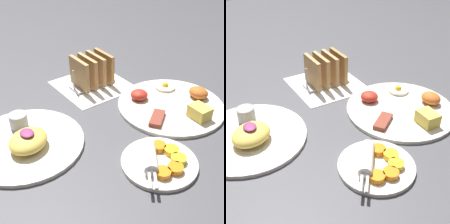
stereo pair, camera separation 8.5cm
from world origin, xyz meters
The scene contains 6 objects.
ground_plane centered at (0.00, 0.00, 0.00)m, with size 3.00×3.00×0.00m, color #47474C.
napkin_flat centered at (-0.21, 0.09, 0.00)m, with size 0.22×0.22×0.00m.
plate_breakfast centered at (0.04, 0.21, 0.01)m, with size 0.31×0.31×0.05m.
plate_condiments centered at (0.20, 0.00, 0.01)m, with size 0.18×0.18×0.04m.
plate_foreground centered at (-0.06, -0.22, 0.01)m, with size 0.30×0.30×0.06m.
toast_rack centered at (-0.21, 0.09, 0.05)m, with size 0.10×0.15×0.10m.
Camera 2 is at (0.60, -0.34, 0.50)m, focal length 50.00 mm.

